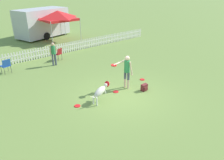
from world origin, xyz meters
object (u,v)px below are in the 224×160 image
Objects in this scene: frisbee_midfield at (142,80)px; folding_chair_blue_left at (59,53)px; leaping_dog at (100,91)px; backpack_on_grass at (144,87)px; folding_chair_center at (6,65)px; frisbee_near_dog at (116,92)px; equipment_trailer at (42,22)px; handler_person at (126,68)px; canopy_tent_main at (58,15)px; frisbee_near_handler at (77,106)px; spectator_standing at (53,52)px.

folding_chair_blue_left is at bearing 107.16° from frisbee_midfield.
leaping_dog reaches higher than backpack_on_grass.
folding_chair_center is (-5.31, 5.83, 0.52)m from frisbee_midfield.
frisbee_near_dog is 6.13m from folding_chair_blue_left.
frisbee_midfield is (2.08, 0.14, 0.00)m from frisbee_near_dog.
frisbee_midfield is at bearing 3.75° from frisbee_near_dog.
leaping_dog is 3.32m from frisbee_midfield.
frisbee_midfield is at bearing -106.95° from equipment_trailer.
canopy_tent_main reaches higher than handler_person.
handler_person is at bearing -174.54° from frisbee_midfield.
folding_chair_blue_left is (-0.93, 6.91, 0.35)m from backpack_on_grass.
frisbee_midfield is at bearing 45.94° from backpack_on_grass.
handler_person is at bearing 0.22° from frisbee_near_dog.
frisbee_midfield is 0.30× the size of folding_chair_center.
frisbee_midfield is at bearing 123.31° from folding_chair_center.
leaping_dog is at bearing -166.66° from frisbee_near_dog.
equipment_trailer is at bearing 101.48° from canopy_tent_main.
leaping_dog is at bearing -120.06° from equipment_trailer.
handler_person is at bearing -101.95° from canopy_tent_main.
folding_chair_blue_left is (1.41, 6.38, -0.01)m from leaping_dog.
backpack_on_grass is 0.38× the size of folding_chair_center.
backpack_on_grass is at bearing -134.06° from frisbee_midfield.
folding_chair_blue_left is 7.80m from equipment_trailer.
handler_person is 0.29× the size of equipment_trailer.
frisbee_near_dog is 1.43m from backpack_on_grass.
handler_person reaches higher than frisbee_midfield.
equipment_trailer reaches higher than canopy_tent_main.
folding_chair_blue_left reaches higher than frisbee_near_dog.
equipment_trailer reaches higher than frisbee_midfield.
leaping_dog is at bearing 99.19° from folding_chair_center.
frisbee_midfield is 1.31m from backpack_on_grass.
folding_chair_center is (-3.91, 5.96, -0.53)m from handler_person.
handler_person reaches higher than frisbee_near_handler.
spectator_standing is 8.66m from equipment_trailer.
frisbee_midfield is at bearing 0.69° from frisbee_near_handler.
canopy_tent_main is at bearing 81.10° from backpack_on_grass.
spectator_standing reaches higher than backpack_on_grass.
equipment_trailer is at bearing 87.91° from frisbee_midfield.
folding_chair_blue_left is (-1.84, 5.97, 0.50)m from frisbee_midfield.
leaping_dog reaches higher than frisbee_midfield.
frisbee_near_handler is at bearing -115.18° from canopy_tent_main.
canopy_tent_main is at bearing 64.82° from frisbee_near_handler.
handler_person is 5.52m from spectator_standing.
canopy_tent_main reaches higher than folding_chair_center.
backpack_on_grass reaches higher than frisbee_near_dog.
folding_chair_blue_left reaches higher than backpack_on_grass.
equipment_trailer is (1.39, 14.29, 1.24)m from backpack_on_grass.
folding_chair_blue_left is at bearing 159.20° from leaping_dog.
frisbee_near_dog is 0.79× the size of backpack_on_grass.
handler_person reaches higher than folding_chair_center.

